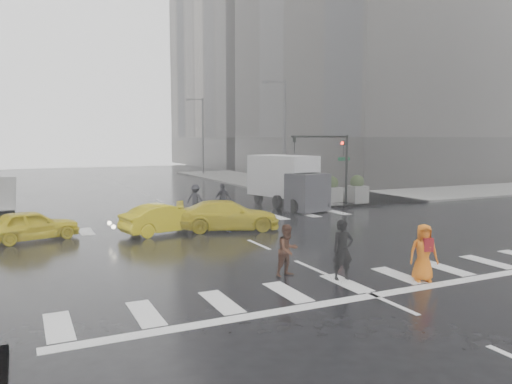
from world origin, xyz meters
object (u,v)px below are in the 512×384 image
pedestrian_orange (424,253)px  box_truck (289,180)px  traffic_signal_pole (333,156)px  taxi_mid (166,218)px  pedestrian_brown (288,250)px  taxi_front (31,225)px

pedestrian_orange → box_truck: 16.39m
traffic_signal_pole → pedestrian_orange: size_ratio=2.58×
taxi_mid → box_truck: bearing=-74.0°
taxi_mid → box_truck: 10.46m
pedestrian_brown → taxi_front: (-7.12, 9.45, -0.16)m
traffic_signal_pole → pedestrian_orange: bearing=-114.6°
pedestrian_brown → taxi_front: size_ratio=0.43×
taxi_front → taxi_mid: (5.59, -0.84, 0.02)m
traffic_signal_pole → box_truck: 3.14m
pedestrian_brown → box_truck: size_ratio=0.27×
taxi_front → box_truck: (14.74, 4.11, 1.06)m
traffic_signal_pole → taxi_front: 17.78m
taxi_front → box_truck: 15.34m
traffic_signal_pole → box_truck: size_ratio=0.74×
taxi_mid → traffic_signal_pole: bearing=-83.8°
taxi_front → traffic_signal_pole: bearing=-94.5°
box_truck → traffic_signal_pole: bearing=-36.5°
traffic_signal_pole → taxi_mid: (-11.73, -3.94, -2.54)m
traffic_signal_pole → pedestrian_brown: size_ratio=2.75×
pedestrian_brown → traffic_signal_pole: bearing=36.9°
pedestrian_orange → box_truck: size_ratio=0.29×
traffic_signal_pole → taxi_mid: bearing=-161.4°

